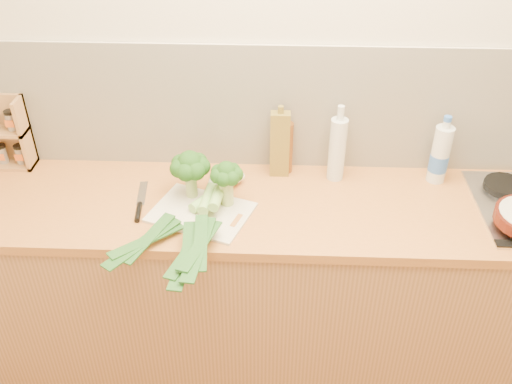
% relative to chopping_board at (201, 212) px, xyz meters
% --- Properties ---
extents(room_shell, '(3.50, 3.50, 3.50)m').
position_rel_chopping_board_xyz_m(room_shell, '(0.35, 0.37, 0.26)').
color(room_shell, beige).
rests_on(room_shell, ground).
extents(counter, '(3.20, 0.62, 0.90)m').
position_rel_chopping_board_xyz_m(counter, '(0.35, 0.08, -0.46)').
color(counter, '#AE7848').
rests_on(counter, ground).
extents(chopping_board, '(0.44, 0.38, 0.01)m').
position_rel_chopping_board_xyz_m(chopping_board, '(0.00, 0.00, 0.00)').
color(chopping_board, silver).
rests_on(chopping_board, counter).
extents(broccoli_left, '(0.16, 0.16, 0.20)m').
position_rel_chopping_board_xyz_m(broccoli_left, '(-0.05, 0.10, 0.14)').
color(broccoli_left, '#9EB66A').
rests_on(broccoli_left, chopping_board).
extents(broccoli_right, '(0.13, 0.13, 0.19)m').
position_rel_chopping_board_xyz_m(broccoli_right, '(0.10, 0.06, 0.14)').
color(broccoli_right, '#9EB66A').
rests_on(broccoli_right, chopping_board).
extents(leek_front, '(0.45, 0.61, 0.04)m').
position_rel_chopping_board_xyz_m(leek_front, '(-0.02, -0.00, 0.03)').
color(leek_front, white).
rests_on(leek_front, chopping_board).
extents(leek_mid, '(0.13, 0.72, 0.04)m').
position_rel_chopping_board_xyz_m(leek_mid, '(0.02, -0.04, 0.05)').
color(leek_mid, white).
rests_on(leek_mid, chopping_board).
extents(leek_back, '(0.13, 0.63, 0.04)m').
position_rel_chopping_board_xyz_m(leek_back, '(0.05, -0.07, 0.06)').
color(leek_back, white).
rests_on(leek_back, chopping_board).
extents(chefs_knife, '(0.06, 0.28, 0.02)m').
position_rel_chopping_board_xyz_m(chefs_knife, '(-0.24, 0.02, 0.00)').
color(chefs_knife, silver).
rests_on(chefs_knife, counter).
extents(oil_tin, '(0.08, 0.05, 0.32)m').
position_rel_chopping_board_xyz_m(oil_tin, '(0.30, 0.30, 0.14)').
color(oil_tin, olive).
rests_on(oil_tin, counter).
extents(glass_bottle, '(0.07, 0.07, 0.33)m').
position_rel_chopping_board_xyz_m(glass_bottle, '(0.53, 0.28, 0.14)').
color(glass_bottle, silver).
rests_on(glass_bottle, counter).
extents(amber_bottle, '(0.06, 0.06, 0.28)m').
position_rel_chopping_board_xyz_m(amber_bottle, '(0.32, 0.32, 0.11)').
color(amber_bottle, brown).
rests_on(amber_bottle, counter).
extents(water_bottle, '(0.08, 0.08, 0.28)m').
position_rel_chopping_board_xyz_m(water_bottle, '(0.95, 0.28, 0.11)').
color(water_bottle, silver).
rests_on(water_bottle, counter).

